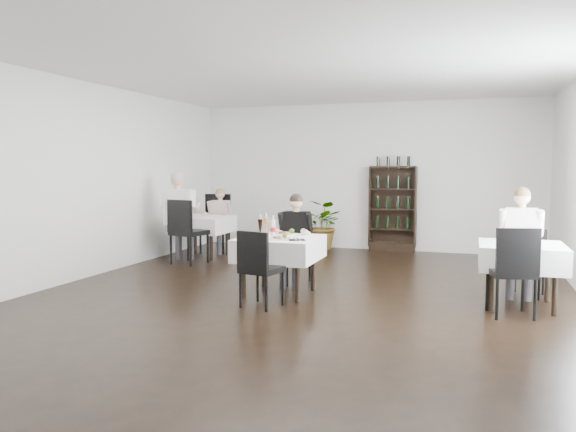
# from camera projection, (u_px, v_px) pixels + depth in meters

# --- Properties ---
(room_shell) EXTENTS (9.00, 9.00, 9.00)m
(room_shell) POSITION_uv_depth(u_px,v_px,m) (301.00, 182.00, 7.27)
(room_shell) COLOR black
(room_shell) RESTS_ON ground
(wine_shelf) EXTENTS (0.90, 0.28, 1.75)m
(wine_shelf) POSITION_uv_depth(u_px,v_px,m) (393.00, 210.00, 11.22)
(wine_shelf) COLOR black
(wine_shelf) RESTS_ON ground
(main_table) EXTENTS (1.03, 1.03, 0.77)m
(main_table) POSITION_uv_depth(u_px,v_px,m) (280.00, 248.00, 7.45)
(main_table) COLOR black
(main_table) RESTS_ON ground
(left_table) EXTENTS (0.98, 0.98, 0.77)m
(left_table) POSITION_uv_depth(u_px,v_px,m) (203.00, 224.00, 10.56)
(left_table) COLOR black
(left_table) RESTS_ON ground
(right_table) EXTENTS (0.98, 0.98, 0.77)m
(right_table) POSITION_uv_depth(u_px,v_px,m) (521.00, 256.00, 6.79)
(right_table) COLOR black
(right_table) RESTS_ON ground
(potted_tree) EXTENTS (1.09, 1.00, 1.02)m
(potted_tree) POSITION_uv_depth(u_px,v_px,m) (323.00, 225.00, 11.53)
(potted_tree) COLOR #2E5E20
(potted_tree) RESTS_ON ground
(main_chair_far) EXTENTS (0.57, 0.57, 0.94)m
(main_chair_far) POSITION_uv_depth(u_px,v_px,m) (298.00, 246.00, 8.21)
(main_chair_far) COLOR black
(main_chair_far) RESTS_ON ground
(main_chair_near) EXTENTS (0.51, 0.52, 0.94)m
(main_chair_near) POSITION_uv_depth(u_px,v_px,m) (258.00, 264.00, 6.73)
(main_chair_near) COLOR black
(main_chair_near) RESTS_ON ground
(left_chair_far) EXTENTS (0.61, 0.61, 1.15)m
(left_chair_far) POSITION_uv_depth(u_px,v_px,m) (216.00, 219.00, 11.24)
(left_chair_far) COLOR black
(left_chair_far) RESTS_ON ground
(left_chair_near) EXTENTS (0.62, 0.63, 1.14)m
(left_chair_near) POSITION_uv_depth(u_px,v_px,m) (185.00, 228.00, 9.73)
(left_chair_near) COLOR black
(left_chair_near) RESTS_ON ground
(right_chair_far) EXTENTS (0.49, 0.49, 0.88)m
(right_chair_far) POSITION_uv_depth(u_px,v_px,m) (529.00, 258.00, 7.42)
(right_chair_far) COLOR black
(right_chair_far) RESTS_ON ground
(right_chair_near) EXTENTS (0.57, 0.57, 1.03)m
(right_chair_near) POSITION_uv_depth(u_px,v_px,m) (514.00, 266.00, 6.29)
(right_chair_near) COLOR black
(right_chair_near) RESTS_ON ground
(diner_main) EXTENTS (0.50, 0.49, 1.32)m
(diner_main) POSITION_uv_depth(u_px,v_px,m) (295.00, 233.00, 7.96)
(diner_main) COLOR #414149
(diner_main) RESTS_ON ground
(diner_left_far) EXTENTS (0.50, 0.51, 1.28)m
(diner_left_far) POSITION_uv_depth(u_px,v_px,m) (219.00, 215.00, 11.10)
(diner_left_far) COLOR #414149
(diner_left_far) RESTS_ON ground
(diner_left_near) EXTENTS (0.67, 0.71, 1.63)m
(diner_left_near) POSITION_uv_depth(u_px,v_px,m) (179.00, 210.00, 9.93)
(diner_left_near) COLOR #414149
(diner_left_near) RESTS_ON ground
(diner_right_far) EXTENTS (0.56, 0.57, 1.44)m
(diner_right_far) POSITION_uv_depth(u_px,v_px,m) (521.00, 233.00, 7.36)
(diner_right_far) COLOR #414149
(diner_right_far) RESTS_ON ground
(plate_far) EXTENTS (0.36, 0.36, 0.08)m
(plate_far) POSITION_uv_depth(u_px,v_px,m) (287.00, 233.00, 7.69)
(plate_far) COLOR white
(plate_far) RESTS_ON main_table
(plate_near) EXTENTS (0.27, 0.27, 0.08)m
(plate_near) POSITION_uv_depth(u_px,v_px,m) (280.00, 238.00, 7.19)
(plate_near) COLOR white
(plate_near) RESTS_ON main_table
(pilsner_dark) EXTENTS (0.07, 0.07, 0.30)m
(pilsner_dark) POSITION_uv_depth(u_px,v_px,m) (260.00, 228.00, 7.41)
(pilsner_dark) COLOR black
(pilsner_dark) RESTS_ON main_table
(pilsner_lager) EXTENTS (0.07, 0.07, 0.30)m
(pilsner_lager) POSITION_uv_depth(u_px,v_px,m) (266.00, 227.00, 7.57)
(pilsner_lager) COLOR #B58C2E
(pilsner_lager) RESTS_ON main_table
(coke_bottle) EXTENTS (0.07, 0.07, 0.28)m
(coke_bottle) POSITION_uv_depth(u_px,v_px,m) (273.00, 228.00, 7.49)
(coke_bottle) COLOR silver
(coke_bottle) RESTS_ON main_table
(napkin_cutlery) EXTENTS (0.25, 0.23, 0.02)m
(napkin_cutlery) POSITION_uv_depth(u_px,v_px,m) (297.00, 240.00, 7.13)
(napkin_cutlery) COLOR black
(napkin_cutlery) RESTS_ON main_table
(pepper_mill) EXTENTS (0.05, 0.05, 0.11)m
(pepper_mill) POSITION_uv_depth(u_px,v_px,m) (525.00, 239.00, 6.80)
(pepper_mill) COLOR black
(pepper_mill) RESTS_ON right_table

